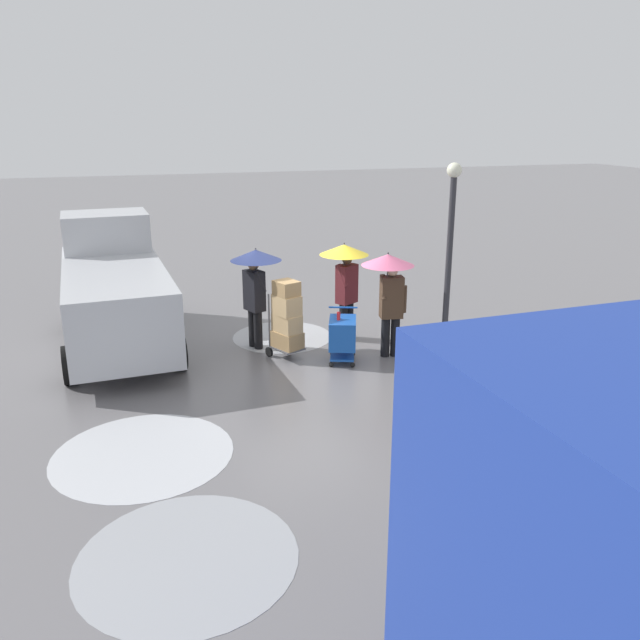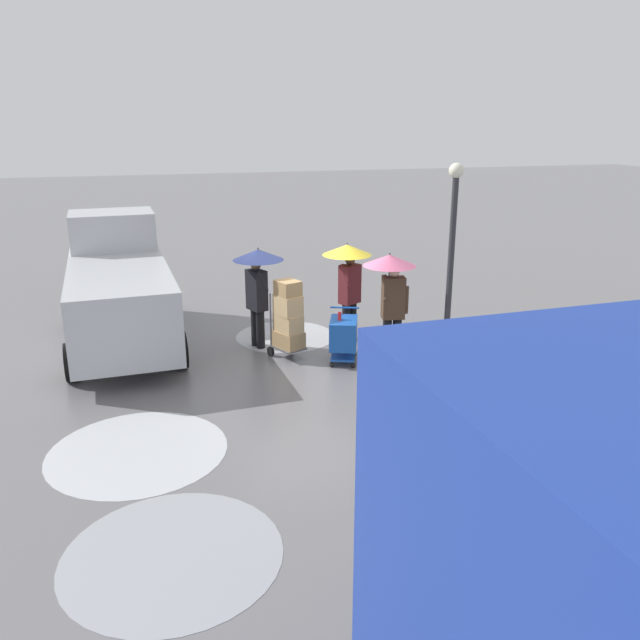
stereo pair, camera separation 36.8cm
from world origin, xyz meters
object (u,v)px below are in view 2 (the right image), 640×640
Objects in this scene: cargo_van_parked_right at (119,290)px; street_lamp at (452,243)px; shopping_cart_vendor at (343,335)px; pedestrian_pink_side at (391,282)px; pedestrian_white_side at (348,269)px; pedestrian_black_side at (258,274)px; hand_dolly_boxes at (288,317)px.

street_lamp reaches higher than cargo_van_parked_right.
cargo_van_parked_right is at bearing -29.60° from shopping_cart_vendor.
street_lamp is (-0.99, 0.53, 0.80)m from pedestrian_pink_side.
pedestrian_black_side is at bearing -0.99° from pedestrian_white_side.
cargo_van_parked_right is 3.39× the size of hand_dolly_boxes.
pedestrian_pink_side is at bearing 165.47° from hand_dolly_boxes.
shopping_cart_vendor is 0.49× the size of pedestrian_black_side.
pedestrian_white_side reaches higher than shopping_cart_vendor.
cargo_van_parked_right is 3.72m from hand_dolly_boxes.
hand_dolly_boxes is at bearing 121.15° from pedestrian_black_side.
hand_dolly_boxes is at bearing -14.53° from pedestrian_pink_side.
hand_dolly_boxes is (-3.21, 1.85, -0.33)m from cargo_van_parked_right.
cargo_van_parked_right is 5.20× the size of shopping_cart_vendor.
street_lamp reaches higher than pedestrian_black_side.
shopping_cart_vendor is at bearing 138.21° from pedestrian_black_side.
pedestrian_pink_side and pedestrian_black_side have the same top height.
hand_dolly_boxes is 2.16m from pedestrian_pink_side.
cargo_van_parked_right reaches higher than hand_dolly_boxes.
pedestrian_black_side is 0.56× the size of street_lamp.
cargo_van_parked_right reaches higher than pedestrian_black_side.
cargo_van_parked_right reaches higher than pedestrian_white_side.
cargo_van_parked_right is 1.41× the size of street_lamp.
street_lamp is (-2.96, 1.04, 1.53)m from hand_dolly_boxes.
hand_dolly_boxes is 1.15m from pedestrian_black_side.
pedestrian_pink_side is 1.00× the size of pedestrian_black_side.
cargo_van_parked_right is at bearing -13.55° from pedestrian_white_side.
pedestrian_pink_side is 2.73m from pedestrian_black_side.
hand_dolly_boxes is 0.75× the size of pedestrian_white_side.
cargo_van_parked_right reaches higher than shopping_cart_vendor.
street_lamp is at bearing 151.92° from pedestrian_pink_side.
pedestrian_pink_side is at bearing -28.08° from street_lamp.
cargo_van_parked_right reaches higher than pedestrian_pink_side.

